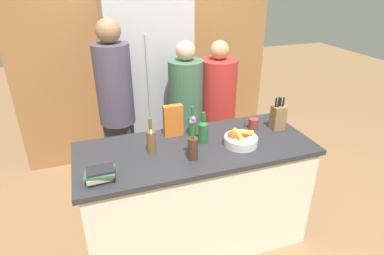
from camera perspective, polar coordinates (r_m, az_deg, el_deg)
ground_plane at (r=3.07m, az=0.62°, el=-18.71°), size 14.00×14.00×0.00m
kitchen_island at (r=2.77m, az=0.66°, el=-11.80°), size 1.85×0.77×0.93m
back_wall_wood at (r=3.93m, az=-7.85°, el=13.04°), size 3.05×0.12×2.60m
refrigerator at (r=3.66m, az=-7.65°, el=6.96°), size 0.87×0.62×1.97m
fruit_bowl at (r=2.54m, az=8.58°, el=-2.04°), size 0.27×0.27×0.12m
knife_block at (r=2.84m, az=15.05°, el=1.80°), size 0.11×0.09×0.29m
flower_vase at (r=2.29m, az=0.17°, el=-3.16°), size 0.08×0.08×0.34m
cereal_box at (r=2.62m, az=-3.38°, el=1.20°), size 0.16×0.06×0.27m
coffee_mug at (r=2.83m, az=10.78°, el=0.72°), size 0.10×0.09×0.09m
book_stack at (r=2.18m, az=-16.07°, el=-8.07°), size 0.21×0.16×0.09m
bottle_oil at (r=2.53m, az=2.02°, el=-0.58°), size 0.08×0.08×0.26m
bottle_vinegar at (r=2.64m, az=0.10°, el=0.63°), size 0.07×0.07×0.25m
bottle_wine at (r=2.40m, az=-7.28°, el=-2.09°), size 0.07×0.07×0.28m
person_at_sink at (r=3.06m, az=-13.27°, el=3.72°), size 0.33×0.33×1.83m
person_in_blue at (r=3.24m, az=-1.05°, el=2.93°), size 0.34×0.34×1.60m
person_in_red_tee at (r=3.34m, az=4.54°, el=3.32°), size 0.37×0.37×1.58m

